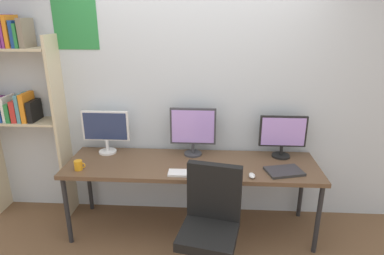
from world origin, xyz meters
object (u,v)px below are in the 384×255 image
desk (192,168)px  office_chair (210,237)px  laptop_closed (284,171)px  computer_mouse (252,175)px  bookshelf (15,95)px  monitor_right (283,134)px  coffee_mug (79,165)px  monitor_center (193,129)px  monitor_left (106,129)px  keyboard_main (190,173)px

desk → office_chair: 0.74m
desk → laptop_closed: 0.87m
computer_mouse → bookshelf: bearing=168.4°
laptop_closed → monitor_right: bearing=68.9°
office_chair → monitor_right: (0.70, 0.87, 0.58)m
desk → bookshelf: size_ratio=1.15×
laptop_closed → coffee_mug: bearing=166.8°
monitor_center → monitor_right: bearing=-0.0°
monitor_left → computer_mouse: size_ratio=4.98×
bookshelf → keyboard_main: (1.80, -0.46, -0.59)m
office_chair → monitor_right: size_ratio=2.15×
laptop_closed → office_chair: bearing=-157.0°
computer_mouse → coffee_mug: size_ratio=0.91×
keyboard_main → laptop_closed: size_ratio=1.24×
monitor_left → monitor_right: monitor_left is taller
laptop_closed → computer_mouse: bearing=-175.2°
coffee_mug → office_chair: bearing=-20.7°
monitor_center → keyboard_main: 0.52m
monitor_center → monitor_left: bearing=-180.0°
bookshelf → keyboard_main: 1.95m
office_chair → monitor_left: size_ratio=2.07×
desk → monitor_right: bearing=13.4°
bookshelf → laptop_closed: 2.74m
bookshelf → computer_mouse: 2.47m
monitor_right → computer_mouse: (-0.34, -0.46, -0.22)m
desk → monitor_right: (0.89, 0.21, 0.29)m
monitor_center → laptop_closed: bearing=-22.6°
computer_mouse → keyboard_main: bearing=177.8°
desk → keyboard_main: 0.24m
monitor_center → coffee_mug: bearing=-158.4°
monitor_left → computer_mouse: 1.53m
desk → coffee_mug: (-1.04, -0.20, 0.09)m
desk → laptop_closed: laptop_closed is taller
desk → computer_mouse: computer_mouse is taller
monitor_right → desk: bearing=-166.6°
office_chair → monitor_left: (-1.08, 0.87, 0.60)m
monitor_center → office_chair: bearing=-77.9°
monitor_right → keyboard_main: 1.02m
monitor_left → laptop_closed: (1.74, -0.35, -0.24)m
bookshelf → keyboard_main: size_ratio=5.30×
monitor_right → keyboard_main: (-0.89, -0.44, -0.23)m
office_chair → keyboard_main: 0.58m
office_chair → coffee_mug: 1.36m
desk → coffee_mug: bearing=-169.2°
monitor_right → keyboard_main: monitor_right is taller
bookshelf → office_chair: bookshelf is taller
bookshelf → laptop_closed: bookshelf is taller
desk → computer_mouse: 0.61m
office_chair → computer_mouse: 0.65m
desk → monitor_left: bearing=166.6°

